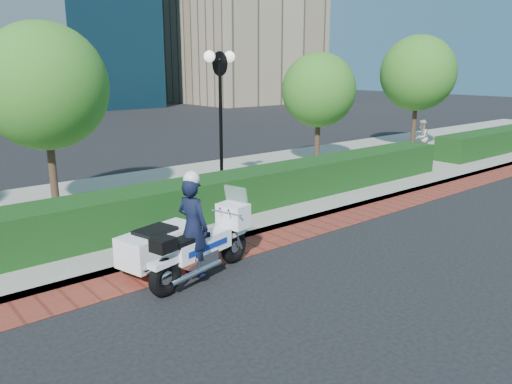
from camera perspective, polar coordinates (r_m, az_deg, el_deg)
ground at (r=10.87m, az=8.09°, el=-7.20°), size 120.00×120.00×0.00m
brick_strip at (r=11.86m, az=2.72°, el=-5.19°), size 60.00×1.00×0.01m
sidewalk at (r=15.31m, az=-8.69°, el=-0.58°), size 60.00×8.00×0.15m
hedge_main at (r=13.22m, az=-3.38°, el=-0.22°), size 18.00×1.20×1.00m
hedge_far at (r=25.94m, az=26.53°, el=5.45°), size 10.00×1.20×1.00m
lamppost at (r=14.72m, az=-4.09°, el=10.36°), size 1.02×0.70×4.21m
tree_b at (r=13.86m, az=-23.05°, el=11.01°), size 3.20×3.20×4.89m
tree_c at (r=19.33m, az=7.19°, el=11.47°), size 2.80×2.80×4.30m
tree_d at (r=24.46m, az=18.01°, el=12.78°), size 3.40×3.40×5.16m
police_motorcycle at (r=9.65m, az=-8.35°, el=-5.38°), size 2.62×1.89×2.13m
pedestrian at (r=22.88m, az=18.37°, el=5.92°), size 0.85×0.72×1.54m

